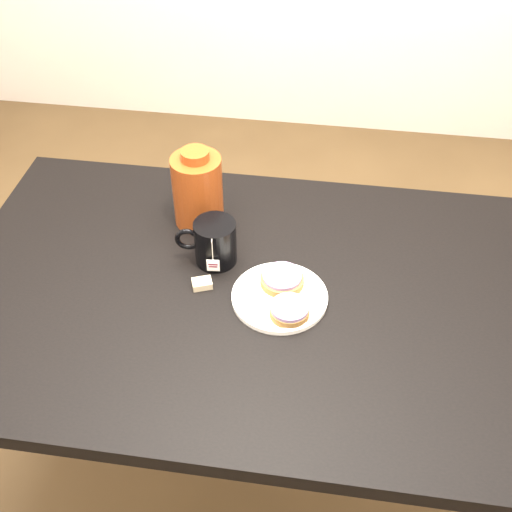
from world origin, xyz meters
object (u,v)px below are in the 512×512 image
object	(u,v)px
bagel_back	(282,279)
bagel_package	(198,190)
bagel_front	(289,310)
mug	(214,242)
plate	(280,296)
table	(248,314)
teabag_pouch	(202,284)

from	to	relation	value
bagel_back	bagel_package	world-z (taller)	bagel_package
bagel_front	mug	bearing A→B (deg)	140.55
bagel_back	mug	world-z (taller)	mug
mug	plate	bearing A→B (deg)	-37.13
plate	bagel_back	bearing A→B (deg)	89.16
bagel_back	table	bearing A→B (deg)	-164.18
bagel_back	bagel_package	xyz separation A→B (m)	(-0.24, 0.21, 0.07)
bagel_front	mug	world-z (taller)	mug
table	teabag_pouch	size ratio (longest dim) A/B	31.11
mug	teabag_pouch	world-z (taller)	mug
plate	bagel_package	world-z (taller)	bagel_package
bagel_back	mug	distance (m)	0.19
table	bagel_back	distance (m)	0.13
plate	mug	xyz separation A→B (m)	(-0.17, 0.11, 0.05)
bagel_front	teabag_pouch	world-z (taller)	bagel_front
plate	teabag_pouch	xyz separation A→B (m)	(-0.18, 0.01, 0.00)
bagel_front	mug	xyz separation A→B (m)	(-0.20, 0.16, 0.03)
table	bagel_package	xyz separation A→B (m)	(-0.16, 0.23, 0.18)
teabag_pouch	plate	bearing A→B (deg)	-4.23
bagel_back	bagel_package	size ratio (longest dim) A/B	0.49
bagel_package	teabag_pouch	bearing A→B (deg)	-76.67
mug	table	bearing A→B (deg)	-48.27
table	mug	xyz separation A→B (m)	(-0.09, 0.09, 0.14)
bagel_front	bagel_package	size ratio (longest dim) A/B	0.57
table	bagel_package	world-z (taller)	bagel_package
plate	bagel_package	xyz separation A→B (m)	(-0.24, 0.25, 0.09)
bagel_back	plate	bearing A→B (deg)	-90.84
bagel_front	mug	distance (m)	0.26
teabag_pouch	mug	bearing A→B (deg)	82.51
bagel_back	teabag_pouch	size ratio (longest dim) A/B	2.34
table	bagel_package	distance (m)	0.34
plate	bagel_package	bearing A→B (deg)	133.64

